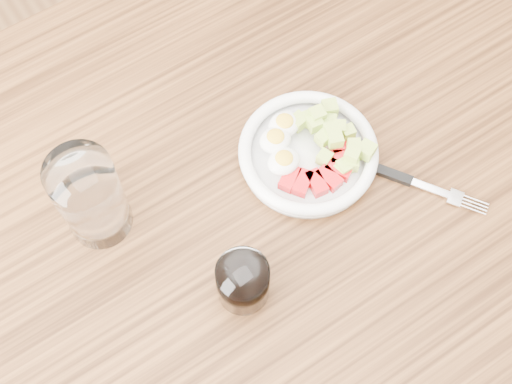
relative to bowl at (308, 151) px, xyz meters
The scene contains 6 objects.
ground 0.79m from the bowl, 162.56° to the right, with size 4.00×4.00×0.00m, color brown.
dining_table 0.15m from the bowl, 162.56° to the right, with size 1.50×0.90×0.77m.
bowl is the anchor object (origin of this frame).
fork 0.12m from the bowl, 47.83° to the right, with size 0.12×0.17×0.01m.
water_glass 0.29m from the bowl, 165.63° to the left, with size 0.08×0.08×0.14m, color white.
coffee_glass 0.21m from the bowl, 147.80° to the right, with size 0.06×0.06×0.07m.
Camera 1 is at (-0.22, -0.31, 1.63)m, focal length 50.00 mm.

